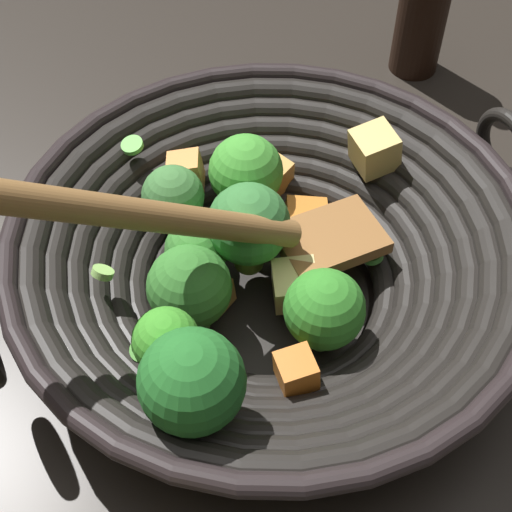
{
  "coord_description": "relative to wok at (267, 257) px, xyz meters",
  "views": [
    {
      "loc": [
        0.19,
        -0.24,
        0.43
      ],
      "look_at": [
        -0.02,
        0.01,
        0.03
      ],
      "focal_mm": 52.37,
      "sensor_mm": 36.0,
      "label": 1
    }
  ],
  "objects": [
    {
      "name": "soy_sauce_bottle",
      "position": [
        -0.07,
        0.3,
        0.02
      ],
      "size": [
        0.04,
        0.04,
        0.17
      ],
      "color": "black",
      "rests_on": "ground"
    },
    {
      "name": "wok",
      "position": [
        0.0,
        0.0,
        0.0
      ],
      "size": [
        0.35,
        0.38,
        0.22
      ],
      "color": "black",
      "rests_on": "ground"
    },
    {
      "name": "ground_plane",
      "position": [
        0.0,
        0.0,
        -0.05
      ],
      "size": [
        4.0,
        4.0,
        0.0
      ],
      "primitive_type": "plane",
      "color": "#28231E"
    }
  ]
}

